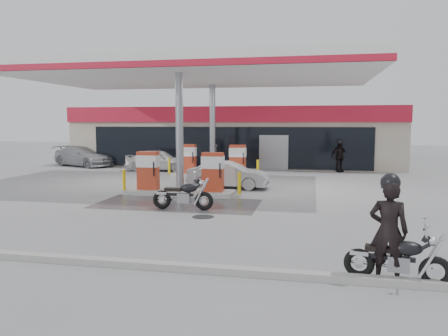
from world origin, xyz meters
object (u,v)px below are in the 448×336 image
object	(u,v)px
main_motorcycle	(398,260)
sedan_white	(158,160)
parked_car_right	(303,160)
pump_island_near	(180,178)
biker_main	(389,231)
biker_walking	(340,157)
hatchback_silver	(228,175)
parked_car_left	(84,156)
parked_motorcycle	(184,196)
pump_island_far	(213,164)
attendant	(215,158)

from	to	relation	value
main_motorcycle	sedan_white	world-z (taller)	sedan_white
parked_car_right	pump_island_near	bearing A→B (deg)	159.36
biker_main	biker_walking	xyz separation A→B (m)	(0.16, 18.57, -0.03)
sedan_white	hatchback_silver	xyz separation A→B (m)	(5.56, -6.00, -0.07)
parked_car_left	parked_motorcycle	bearing A→B (deg)	-117.28
pump_island_near	sedan_white	world-z (taller)	pump_island_near
hatchback_silver	parked_car_left	xyz separation A→B (m)	(-11.61, 7.80, 0.08)
main_motorcycle	hatchback_silver	bearing A→B (deg)	126.08
sedan_white	parked_car_left	xyz separation A→B (m)	(-6.05, 1.80, 0.01)
parked_car_right	biker_main	bearing A→B (deg)	-173.38
pump_island_far	parked_car_left	bearing A→B (deg)	158.20
pump_island_far	parked_motorcycle	bearing A→B (deg)	-83.27
sedan_white	biker_walking	bearing A→B (deg)	-87.64
pump_island_near	parked_car_left	xyz separation A→B (m)	(-10.00, 10.00, -0.02)
biker_main	parked_car_left	xyz separation A→B (m)	(-16.81, 18.77, -0.29)
pump_island_far	parked_motorcycle	distance (m)	9.06
pump_island_near	parked_car_right	distance (m)	12.91
pump_island_far	sedan_white	world-z (taller)	pump_island_far
main_motorcycle	parked_car_left	distance (m)	25.35
pump_island_near	pump_island_far	xyz separation A→B (m)	(0.00, 6.00, 0.00)
pump_island_near	pump_island_far	world-z (taller)	same
parked_car_left	biker_walking	distance (m)	16.98
pump_island_far	parked_car_right	size ratio (longest dim) A/B	1.36
hatchback_silver	biker_main	bearing A→B (deg)	-153.22
parked_car_left	biker_walking	xyz separation A→B (m)	(16.97, -0.20, 0.25)
pump_island_near	parked_car_left	world-z (taller)	pump_island_near
pump_island_far	parked_motorcycle	xyz separation A→B (m)	(1.06, -8.99, -0.22)
hatchback_silver	sedan_white	bearing A→B (deg)	44.28
main_motorcycle	biker_walking	distance (m)	18.61
sedan_white	biker_walking	xyz separation A→B (m)	(10.92, 1.60, 0.26)
pump_island_far	parked_motorcycle	size ratio (longest dim) A/B	2.39
biker_main	biker_walking	bearing A→B (deg)	-79.33
parked_motorcycle	attendant	distance (m)	11.90
pump_island_near	main_motorcycle	size ratio (longest dim) A/B	2.68
biker_walking	biker_main	bearing A→B (deg)	-119.49
biker_main	hatchback_silver	distance (m)	12.15
pump_island_near	biker_walking	size ratio (longest dim) A/B	2.73
pump_island_near	hatchback_silver	size ratio (longest dim) A/B	1.40
biker_main	main_motorcycle	bearing A→B (deg)	-177.72
hatchback_silver	biker_walking	bearing A→B (deg)	-33.75
parked_motorcycle	hatchback_silver	bearing A→B (deg)	82.27
parked_motorcycle	parked_car_left	distance (m)	17.07
biker_main	parked_motorcycle	size ratio (longest dim) A/B	0.90
main_motorcycle	pump_island_far	bearing A→B (deg)	125.30
pump_island_far	attendant	xyz separation A→B (m)	(-0.49, 2.80, 0.12)
biker_main	parked_car_right	xyz separation A→B (m)	(-2.07, 20.77, -0.45)
sedan_white	parked_car_left	bearing A→B (deg)	67.46
main_motorcycle	biker_walking	xyz separation A→B (m)	(-0.03, 18.60, 0.50)
attendant	hatchback_silver	xyz separation A→B (m)	(2.10, -6.60, -0.23)
pump_island_far	sedan_white	size ratio (longest dim) A/B	1.30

